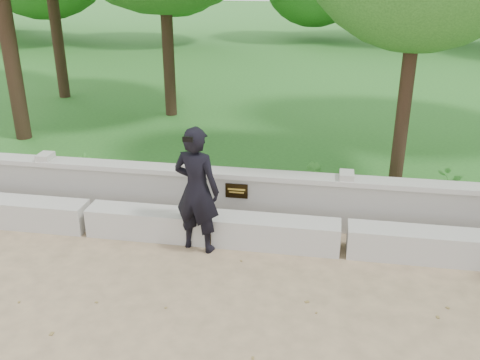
# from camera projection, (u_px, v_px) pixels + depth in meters

# --- Properties ---
(ground) EXTENTS (80.00, 80.00, 0.00)m
(ground) POSITION_uv_depth(u_px,v_px,m) (178.00, 316.00, 6.53)
(ground) COLOR tan
(ground) RESTS_ON ground
(lawn) EXTENTS (40.00, 22.00, 0.25)m
(lawn) POSITION_uv_depth(u_px,v_px,m) (284.00, 75.00, 19.21)
(lawn) COLOR #255920
(lawn) RESTS_ON ground
(concrete_bench) EXTENTS (11.90, 0.45, 0.45)m
(concrete_bench) POSITION_uv_depth(u_px,v_px,m) (211.00, 228.00, 8.17)
(concrete_bench) COLOR #AEACA4
(concrete_bench) RESTS_ON ground
(parapet_wall) EXTENTS (12.50, 0.35, 0.90)m
(parapet_wall) POSITION_uv_depth(u_px,v_px,m) (220.00, 195.00, 8.72)
(parapet_wall) COLOR #A4A19B
(parapet_wall) RESTS_ON ground
(man_main) EXTENTS (0.79, 0.72, 1.91)m
(man_main) POSITION_uv_depth(u_px,v_px,m) (197.00, 190.00, 7.69)
(man_main) COLOR black
(man_main) RESTS_ON ground
(shrub_a) EXTENTS (0.31, 0.26, 0.51)m
(shrub_a) POSITION_uv_depth(u_px,v_px,m) (85.00, 167.00, 9.75)
(shrub_a) COLOR #367F2B
(shrub_a) RESTS_ON lawn
(shrub_b) EXTENTS (0.41, 0.40, 0.59)m
(shrub_b) POSITION_uv_depth(u_px,v_px,m) (314.00, 180.00, 9.09)
(shrub_b) COLOR #367F2B
(shrub_b) RESTS_ON lawn
(shrub_c) EXTENTS (0.68, 0.66, 0.58)m
(shrub_c) POSITION_uv_depth(u_px,v_px,m) (453.00, 189.00, 8.74)
(shrub_c) COLOR #367F2B
(shrub_c) RESTS_ON lawn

